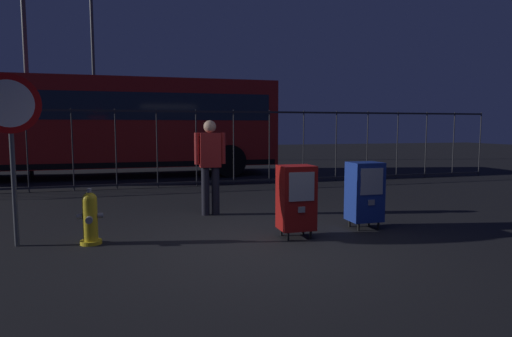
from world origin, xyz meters
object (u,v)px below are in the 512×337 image
(fire_hydrant, at_px, (90,218))
(street_light_near_right, at_px, (24,27))
(bus_near, at_px, (106,122))
(newspaper_box_primary, at_px, (296,197))
(newspaper_box_secondary, at_px, (365,192))
(street_light_near_left, at_px, (93,57))
(stop_sign, at_px, (10,123))
(pedestrian, at_px, (210,162))

(fire_hydrant, relative_size, street_light_near_right, 0.09)
(bus_near, bearing_deg, street_light_near_right, 158.85)
(fire_hydrant, height_order, newspaper_box_primary, newspaper_box_primary)
(street_light_near_right, bearing_deg, newspaper_box_secondary, -54.69)
(newspaper_box_secondary, bearing_deg, fire_hydrant, 177.52)
(fire_hydrant, height_order, newspaper_box_secondary, newspaper_box_secondary)
(street_light_near_left, bearing_deg, stop_sign, -89.21)
(pedestrian, distance_m, bus_near, 7.13)
(pedestrian, xyz_separation_m, street_light_near_left, (-2.98, 13.34, 3.71))
(newspaper_box_primary, relative_size, newspaper_box_secondary, 1.00)
(pedestrian, bearing_deg, newspaper_box_primary, -64.48)
(newspaper_box_primary, distance_m, bus_near, 9.23)
(newspaper_box_primary, bearing_deg, newspaper_box_secondary, 11.08)
(fire_hydrant, xyz_separation_m, stop_sign, (-0.92, 0.14, 1.25))
(pedestrian, bearing_deg, newspaper_box_secondary, -37.97)
(fire_hydrant, xyz_separation_m, street_light_near_left, (-1.12, 14.81, 4.31))
(stop_sign, distance_m, pedestrian, 3.15)
(stop_sign, bearing_deg, bus_near, 85.46)
(fire_hydrant, distance_m, stop_sign, 1.56)
(street_light_near_right, bearing_deg, bus_near, -21.23)
(street_light_near_right, bearing_deg, newspaper_box_primary, -60.56)
(newspaper_box_secondary, height_order, pedestrian, pedestrian)
(bus_near, xyz_separation_m, street_light_near_right, (-2.36, 0.92, 2.94))
(stop_sign, distance_m, street_light_near_right, 9.66)
(fire_hydrant, xyz_separation_m, bus_near, (-0.28, 8.23, 1.36))
(newspaper_box_secondary, distance_m, street_light_near_left, 16.34)
(fire_hydrant, bearing_deg, pedestrian, 38.30)
(fire_hydrant, height_order, bus_near, bus_near)
(bus_near, bearing_deg, fire_hydrant, -87.97)
(newspaper_box_secondary, xyz_separation_m, street_light_near_left, (-5.09, 14.98, 4.09))
(stop_sign, height_order, street_light_near_right, street_light_near_right)
(newspaper_box_secondary, xyz_separation_m, street_light_near_right, (-6.60, 9.32, 4.08))
(stop_sign, height_order, bus_near, bus_near)
(fire_hydrant, bearing_deg, street_light_near_left, 94.34)
(bus_near, bearing_deg, stop_sign, -94.46)
(newspaper_box_secondary, relative_size, stop_sign, 0.46)
(fire_hydrant, relative_size, bus_near, 0.07)
(newspaper_box_secondary, relative_size, street_light_near_right, 0.13)
(newspaper_box_primary, height_order, street_light_near_right, street_light_near_right)
(fire_hydrant, distance_m, street_light_near_right, 10.44)
(fire_hydrant, distance_m, newspaper_box_primary, 2.80)
(fire_hydrant, xyz_separation_m, pedestrian, (1.86, 1.47, 0.60))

